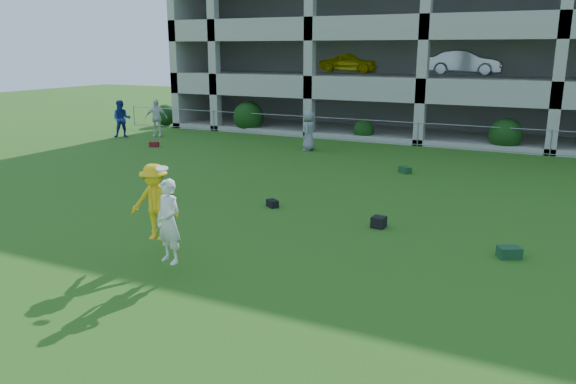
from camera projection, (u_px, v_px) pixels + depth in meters
The scene contains 14 objects.
ground at pixel (191, 288), 11.33m from camera, with size 100.00×100.00×0.00m, color #235114.
bystander_a at pixel (122, 119), 30.35m from camera, with size 0.97×0.76×2.00m, color navy.
bystander_b at pixel (156, 118), 30.76m from camera, with size 1.19×0.50×2.03m, color white.
bystander_c at pixel (309, 131), 26.48m from camera, with size 0.91×0.59×1.87m, color gray.
bag_red_a at pixel (159, 194), 18.14m from camera, with size 0.55×0.30×0.28m, color #551C0E.
bag_black_b at pixel (272, 203), 17.12m from camera, with size 0.40×0.25×0.22m, color black.
bag_green_c at pixel (509, 252), 12.96m from camera, with size 0.50×0.35×0.26m, color #14381F.
crate_d at pixel (379, 222), 15.15m from camera, with size 0.35×0.35×0.30m, color black.
bag_red_f at pixel (154, 144), 27.61m from camera, with size 0.45×0.28×0.24m, color #5B100F.
bag_green_g at pixel (405, 170), 21.79m from camera, with size 0.50×0.30×0.25m, color #153A19.
frisbee_contest at pixel (158, 207), 12.56m from camera, with size 2.06×1.61×1.90m.
parking_garage at pixel (457, 26), 33.92m from camera, with size 30.00×14.00×12.00m.
fence at pixel (418, 134), 27.70m from camera, with size 36.06×0.06×1.20m.
shrub_row at pixel (521, 119), 26.12m from camera, with size 34.38×2.52×3.50m.
Camera 1 is at (6.40, -8.55, 4.70)m, focal length 35.00 mm.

